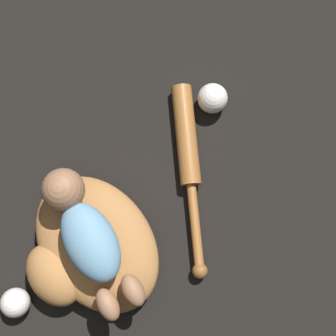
% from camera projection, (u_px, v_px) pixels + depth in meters
% --- Properties ---
extents(ground_plane, '(6.00, 6.00, 0.00)m').
position_uv_depth(ground_plane, '(97.00, 273.00, 1.18)').
color(ground_plane, black).
extents(baseball_glove, '(0.39, 0.35, 0.10)m').
position_uv_depth(baseball_glove, '(90.00, 249.00, 1.14)').
color(baseball_glove, '#A8703D').
rests_on(baseball_glove, ground).
extents(baby_figure, '(0.36, 0.12, 0.10)m').
position_uv_depth(baby_figure, '(85.00, 232.00, 1.05)').
color(baby_figure, '#6693B2').
rests_on(baby_figure, baseball_glove).
extents(baseball_bat, '(0.47, 0.24, 0.05)m').
position_uv_depth(baseball_bat, '(188.00, 155.00, 1.21)').
color(baseball_bat, '#9E602D').
rests_on(baseball_bat, ground).
extents(baseball, '(0.08, 0.08, 0.08)m').
position_uv_depth(baseball, '(213.00, 98.00, 1.22)').
color(baseball, white).
rests_on(baseball, ground).
extents(baseball_spare, '(0.07, 0.07, 0.07)m').
position_uv_depth(baseball_spare, '(15.00, 303.00, 1.13)').
color(baseball_spare, white).
rests_on(baseball_spare, ground).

